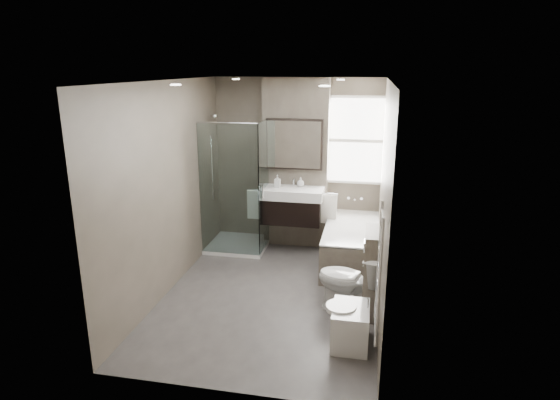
% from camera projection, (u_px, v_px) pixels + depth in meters
% --- Properties ---
extents(room, '(2.70, 3.90, 2.70)m').
position_uv_depth(room, '(272.00, 194.00, 5.55)').
color(room, '#484442').
rests_on(room, ground).
extents(vanity_pier, '(1.00, 0.25, 2.60)m').
position_uv_depth(vanity_pier, '(296.00, 164.00, 7.22)').
color(vanity_pier, '#5C5449').
rests_on(vanity_pier, ground).
extents(vanity, '(0.95, 0.47, 0.66)m').
position_uv_depth(vanity, '(292.00, 205.00, 7.05)').
color(vanity, black).
rests_on(vanity, vanity_pier).
extents(mirror_cabinet, '(0.86, 0.08, 0.76)m').
position_uv_depth(mirror_cabinet, '(294.00, 144.00, 6.98)').
color(mirror_cabinet, black).
rests_on(mirror_cabinet, vanity_pier).
extents(towel_left, '(0.24, 0.06, 0.44)m').
position_uv_depth(towel_left, '(255.00, 205.00, 7.14)').
color(towel_left, white).
rests_on(towel_left, vanity_pier).
extents(towel_right, '(0.24, 0.06, 0.44)m').
position_uv_depth(towel_right, '(329.00, 209.00, 6.93)').
color(towel_right, white).
rests_on(towel_right, vanity_pier).
extents(shower_enclosure, '(0.90, 0.90, 2.00)m').
position_uv_depth(shower_enclosure, '(243.00, 219.00, 7.18)').
color(shower_enclosure, white).
rests_on(shower_enclosure, ground).
extents(bathtub, '(0.75, 1.60, 0.57)m').
position_uv_depth(bathtub, '(351.00, 243.00, 6.68)').
color(bathtub, '#5C5449').
rests_on(bathtub, ground).
extents(window, '(0.98, 0.06, 1.33)m').
position_uv_depth(window, '(356.00, 141.00, 7.04)').
color(window, white).
rests_on(window, room).
extents(toilet, '(0.85, 0.63, 0.77)m').
position_uv_depth(toilet, '(350.00, 280.00, 5.38)').
color(toilet, white).
rests_on(toilet, ground).
extents(cistern_box, '(0.19, 0.55, 1.00)m').
position_uv_depth(cistern_box, '(371.00, 272.00, 5.31)').
color(cistern_box, '#5C5449').
rests_on(cistern_box, ground).
extents(bidet, '(0.44, 0.51, 0.53)m').
position_uv_depth(bidet, '(350.00, 325.00, 4.77)').
color(bidet, white).
rests_on(bidet, ground).
extents(towel_radiator, '(0.03, 0.49, 1.10)m').
position_uv_depth(towel_radiator, '(379.00, 272.00, 3.86)').
color(towel_radiator, silver).
rests_on(towel_radiator, room).
extents(soap_bottle_a, '(0.08, 0.09, 0.19)m').
position_uv_depth(soap_bottle_a, '(277.00, 181.00, 7.01)').
color(soap_bottle_a, white).
rests_on(soap_bottle_a, vanity).
extents(soap_bottle_b, '(0.11, 0.11, 0.14)m').
position_uv_depth(soap_bottle_b, '(301.00, 182.00, 7.05)').
color(soap_bottle_b, white).
rests_on(soap_bottle_b, vanity).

